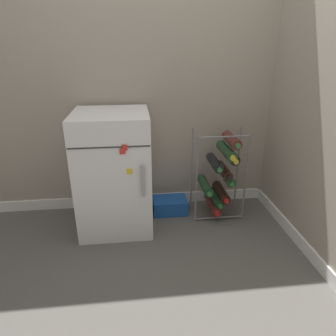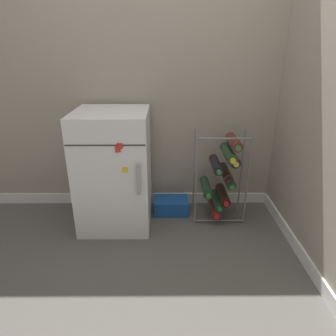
% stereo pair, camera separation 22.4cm
% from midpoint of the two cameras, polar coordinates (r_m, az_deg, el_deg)
% --- Properties ---
extents(ground_plane, '(14.00, 14.00, 0.00)m').
position_cam_midpoint_polar(ground_plane, '(2.15, 4.53, -14.62)').
color(ground_plane, '#56544F').
extents(wall_back, '(6.63, 0.07, 2.50)m').
position_cam_midpoint_polar(wall_back, '(2.37, 4.15, 21.06)').
color(wall_back, '#9E9384').
rests_on(wall_back, ground_plane).
extents(mini_fridge, '(0.52, 0.55, 0.87)m').
position_cam_midpoint_polar(mini_fridge, '(2.23, -7.34, -0.33)').
color(mini_fridge, white).
rests_on(mini_fridge, ground_plane).
extents(wine_rack, '(0.39, 0.32, 0.71)m').
position_cam_midpoint_polar(wine_rack, '(2.35, 13.05, -1.41)').
color(wine_rack, slate).
rests_on(wine_rack, ground_plane).
extents(soda_box, '(0.28, 0.19, 0.12)m').
position_cam_midpoint_polar(soda_box, '(2.50, 3.21, -7.19)').
color(soda_box, '#194C9E').
rests_on(soda_box, ground_plane).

